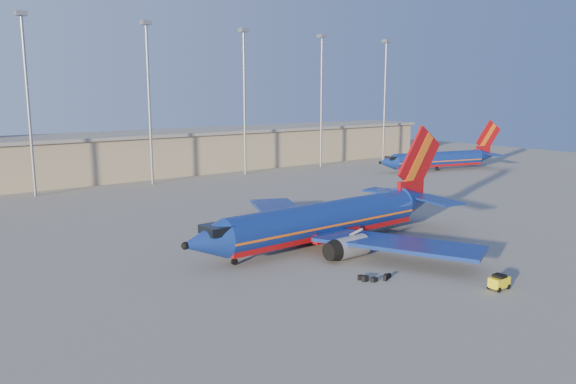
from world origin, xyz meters
TOP-DOWN VIEW (x-y plane):
  - ground at (0.00, 0.00)m, footprint 220.00×220.00m
  - terminal_building at (10.00, 58.00)m, footprint 122.00×16.00m
  - light_mast_row at (5.00, 46.00)m, footprint 101.60×1.60m
  - aircraft_main at (-6.11, -3.91)m, footprint 36.82×35.43m
  - aircraft_second at (51.34, 26.01)m, footprint 30.35×14.22m
  - baggage_tug at (-4.10, -23.58)m, footprint 1.83×1.13m
  - luggage_pile at (-10.94, -15.60)m, footprint 3.01×1.93m

SIDE VIEW (x-z plane):
  - ground at x=0.00m, z-range 0.00..0.00m
  - luggage_pile at x=-10.94m, z-range -0.05..0.50m
  - baggage_tug at x=-4.10m, z-range 0.03..1.33m
  - aircraft_second at x=51.34m, z-range -2.83..7.63m
  - aircraft_main at x=-6.11m, z-range -3.57..8.90m
  - terminal_building at x=10.00m, z-range 0.07..8.57m
  - light_mast_row at x=5.00m, z-range 3.23..31.88m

